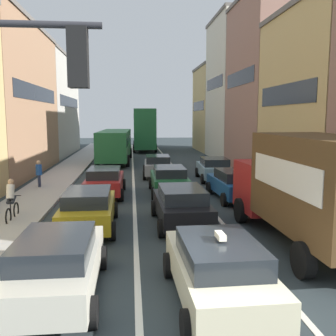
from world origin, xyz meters
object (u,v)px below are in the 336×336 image
sedan_left_lane_front (57,264)px  wagon_right_lane_far (214,168)px  sedan_centre_lane_second (181,205)px  coupe_centre_lane_fourth (158,165)px  bus_mid_queue_primary (115,143)px  taxi_centre_lane_front (218,269)px  sedan_right_lane_behind_truck (234,184)px  bus_far_queue_secondary (144,128)px  removalist_box_truck (307,186)px  pedestrian_mid_sidewalk (39,173)px  hatchback_centre_lane_third (169,179)px  cyclist_on_sidewalk (11,201)px  wagon_left_lane_second (88,208)px  sedan_left_lane_third (105,181)px

sedan_left_lane_front → wagon_right_lane_far: (7.11, 15.71, 0.00)m
sedan_centre_lane_second → wagon_right_lane_far: bearing=-20.3°
coupe_centre_lane_fourth → bus_mid_queue_primary: bus_mid_queue_primary is taller
taxi_centre_lane_front → sedan_left_lane_front: (-3.60, 0.66, -0.00)m
sedan_right_lane_behind_truck → bus_far_queue_secondary: bearing=4.8°
coupe_centre_lane_fourth → bus_mid_queue_primary: size_ratio=0.41×
removalist_box_truck → bus_far_queue_secondary: size_ratio=0.73×
sedan_right_lane_behind_truck → bus_far_queue_secondary: size_ratio=0.41×
coupe_centre_lane_fourth → pedestrian_mid_sidewalk: bearing=121.4°
removalist_box_truck → wagon_right_lane_far: size_ratio=1.77×
wagon_right_lane_far → bus_mid_queue_primary: bearing=35.7°
hatchback_centre_lane_third → wagon_right_lane_far: size_ratio=0.98×
taxi_centre_lane_front → wagon_right_lane_far: (3.51, 16.37, -0.00)m
sedan_right_lane_behind_truck → sedan_left_lane_front: bearing=143.0°
taxi_centre_lane_front → sedan_right_lane_behind_truck: size_ratio=0.99×
taxi_centre_lane_front → pedestrian_mid_sidewalk: 16.00m
sedan_centre_lane_second → cyclist_on_sidewalk: cyclist_on_sidewalk is taller
coupe_centre_lane_fourth → pedestrian_mid_sidewalk: pedestrian_mid_sidewalk is taller
removalist_box_truck → taxi_centre_lane_front: (-3.64, -3.44, -1.18)m
wagon_right_lane_far → cyclist_on_sidewalk: size_ratio=2.53×
wagon_right_lane_far → coupe_centre_lane_fourth: bearing=64.9°
coupe_centre_lane_fourth → taxi_centre_lane_front: bearing=-177.6°
sedan_left_lane_front → bus_mid_queue_primary: bus_mid_queue_primary is taller
removalist_box_truck → sedan_right_lane_behind_truck: 7.19m
hatchback_centre_lane_third → wagon_right_lane_far: same height
hatchback_centre_lane_third → pedestrian_mid_sidewalk: bearing=74.1°
sedan_right_lane_behind_truck → pedestrian_mid_sidewalk: pedestrian_mid_sidewalk is taller
wagon_left_lane_second → sedan_right_lane_behind_truck: 8.11m
hatchback_centre_lane_third → coupe_centre_lane_fourth: bearing=2.0°
coupe_centre_lane_fourth → hatchback_centre_lane_third: bearing=-175.9°
bus_mid_queue_primary → bus_far_queue_secondary: bearing=-12.1°
wagon_left_lane_second → removalist_box_truck: bearing=-110.5°
sedan_right_lane_behind_truck → bus_mid_queue_primary: (-6.60, 16.48, 0.96)m
taxi_centre_lane_front → sedan_centre_lane_second: taxi_centre_lane_front is taller
wagon_right_lane_far → bus_far_queue_secondary: bus_far_queue_secondary is taller
wagon_right_lane_far → hatchback_centre_lane_third: bearing=144.0°
sedan_left_lane_front → taxi_centre_lane_front: bearing=-100.6°
sedan_left_lane_third → pedestrian_mid_sidewalk: 4.51m
sedan_centre_lane_second → sedan_left_lane_third: 6.69m
taxi_centre_lane_front → wagon_left_lane_second: 6.95m
coupe_centre_lane_fourth → pedestrian_mid_sidewalk: (-7.11, -3.96, 0.15)m
bus_mid_queue_primary → wagon_right_lane_far: bearing=-145.4°
taxi_centre_lane_front → sedan_left_lane_third: taxi_centre_lane_front is taller
removalist_box_truck → sedan_left_lane_third: size_ratio=1.79×
bus_mid_queue_primary → sedan_left_lane_front: bearing=-178.8°
coupe_centre_lane_fourth → cyclist_on_sidewalk: cyclist_on_sidewalk is taller
sedan_left_lane_third → wagon_right_lane_far: same height
sedan_left_lane_third → removalist_box_truck: bearing=-140.2°
sedan_right_lane_behind_truck → bus_mid_queue_primary: 17.77m
taxi_centre_lane_front → bus_far_queue_secondary: size_ratio=0.41×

